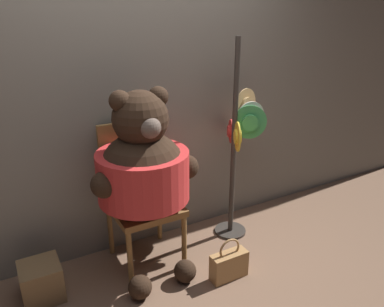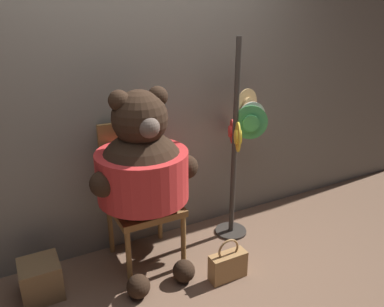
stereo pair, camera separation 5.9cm
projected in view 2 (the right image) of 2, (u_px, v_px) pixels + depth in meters
name	position (u px, v px, depth m)	size (l,w,h in m)	color
ground_plane	(170.00, 274.00, 2.85)	(14.00, 14.00, 0.00)	brown
wall_back	(133.00, 80.00, 2.85)	(8.00, 0.10, 2.77)	slate
chair	(139.00, 190.00, 2.90)	(0.49, 0.52, 1.10)	olive
teddy_bear	(143.00, 170.00, 2.65)	(0.79, 0.70, 1.41)	black
hat_display_rack	(241.00, 141.00, 3.10)	(0.41, 0.49, 1.70)	#332D28
handbag_on_ground	(228.00, 265.00, 2.77)	(0.29, 0.11, 0.34)	#A87A47
wooden_crate	(41.00, 279.00, 2.60)	(0.27, 0.27, 0.27)	brown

